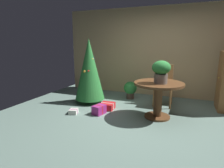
% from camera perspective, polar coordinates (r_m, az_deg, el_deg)
% --- Properties ---
extents(ground_plane, '(6.60, 6.60, 0.00)m').
position_cam_1_polar(ground_plane, '(3.91, 9.75, -11.44)').
color(ground_plane, slate).
extents(back_wall_panel, '(6.00, 0.10, 2.60)m').
position_cam_1_polar(back_wall_panel, '(5.77, 14.95, 9.24)').
color(back_wall_panel, tan).
rests_on(back_wall_panel, ground_plane).
extents(round_dining_table, '(1.02, 1.02, 0.77)m').
position_cam_1_polar(round_dining_table, '(4.05, 13.87, -2.47)').
color(round_dining_table, brown).
rests_on(round_dining_table, ground_plane).
extents(flower_vase, '(0.37, 0.37, 0.46)m').
position_cam_1_polar(flower_vase, '(3.88, 14.66, 4.00)').
color(flower_vase, '#665B51').
rests_on(flower_vase, round_dining_table).
extents(wooden_chair_far, '(0.44, 0.44, 1.03)m').
position_cam_1_polar(wooden_chair_far, '(4.96, 15.45, 0.39)').
color(wooden_chair_far, '#9E6B3D').
rests_on(wooden_chair_far, ground_plane).
extents(holiday_tree, '(0.78, 0.78, 1.70)m').
position_cam_1_polar(holiday_tree, '(4.96, -6.88, 4.49)').
color(holiday_tree, brown).
rests_on(holiday_tree, ground_plane).
extents(gift_box_purple, '(0.27, 0.33, 0.20)m').
position_cam_1_polar(gift_box_purple, '(4.28, -3.93, -7.75)').
color(gift_box_purple, '#9E287A').
rests_on(gift_box_purple, ground_plane).
extents(gift_box_red, '(0.33, 0.33, 0.15)m').
position_cam_1_polar(gift_box_red, '(4.58, -1.43, -6.68)').
color(gift_box_red, red).
rests_on(gift_box_red, ground_plane).
extents(gift_box_cream, '(0.23, 0.25, 0.11)m').
position_cam_1_polar(gift_box_cream, '(4.38, -11.59, -8.13)').
color(gift_box_cream, silver).
rests_on(gift_box_cream, ground_plane).
extents(potted_plant, '(0.36, 0.36, 0.50)m').
position_cam_1_polar(potted_plant, '(5.39, 5.56, -1.51)').
color(potted_plant, '#4C382D').
rests_on(potted_plant, ground_plane).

